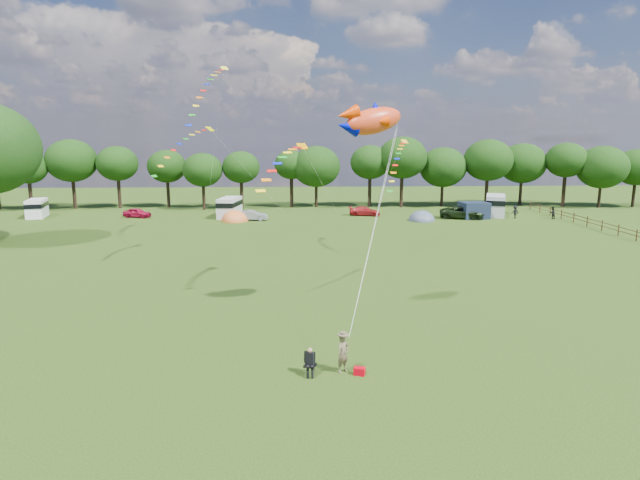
{
  "coord_description": "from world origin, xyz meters",
  "views": [
    {
      "loc": [
        -1.47,
        -22.95,
        9.84
      ],
      "look_at": [
        0.0,
        8.0,
        4.0
      ],
      "focal_mm": 30.0,
      "sensor_mm": 36.0,
      "label": 1
    }
  ],
  "objects_px": {
    "campervan_a": "(37,208)",
    "car_c": "(365,211)",
    "kite_flyer": "(343,354)",
    "walker_b": "(515,212)",
    "car_b": "(252,215)",
    "campervan_b": "(230,207)",
    "tent_greyblue": "(422,220)",
    "walker_a": "(552,213)",
    "campervan_d": "(495,205)",
    "car_d": "(462,213)",
    "camp_chair": "(310,359)",
    "car_a": "(137,213)",
    "tent_orange": "(235,221)",
    "fish_kite": "(369,121)"
  },
  "relations": [
    {
      "from": "car_b",
      "to": "tent_orange",
      "type": "bearing_deg",
      "value": 101.97
    },
    {
      "from": "campervan_d",
      "to": "walker_a",
      "type": "height_order",
      "value": "campervan_d"
    },
    {
      "from": "car_a",
      "to": "car_c",
      "type": "height_order",
      "value": "car_a"
    },
    {
      "from": "car_a",
      "to": "walker_a",
      "type": "bearing_deg",
      "value": -77.35
    },
    {
      "from": "car_c",
      "to": "campervan_b",
      "type": "distance_m",
      "value": 17.55
    },
    {
      "from": "car_a",
      "to": "fish_kite",
      "type": "relative_size",
      "value": 0.93
    },
    {
      "from": "car_c",
      "to": "tent_greyblue",
      "type": "height_order",
      "value": "tent_greyblue"
    },
    {
      "from": "car_c",
      "to": "campervan_d",
      "type": "xyz_separation_m",
      "value": [
        17.11,
        -0.77,
        0.86
      ]
    },
    {
      "from": "car_c",
      "to": "campervan_b",
      "type": "xyz_separation_m",
      "value": [
        -17.53,
        -0.57,
        0.76
      ]
    },
    {
      "from": "car_a",
      "to": "car_d",
      "type": "distance_m",
      "value": 41.36
    },
    {
      "from": "car_a",
      "to": "campervan_d",
      "type": "bearing_deg",
      "value": -73.63
    },
    {
      "from": "car_c",
      "to": "walker_a",
      "type": "height_order",
      "value": "walker_a"
    },
    {
      "from": "campervan_b",
      "to": "camp_chair",
      "type": "distance_m",
      "value": 48.19
    },
    {
      "from": "car_b",
      "to": "campervan_d",
      "type": "distance_m",
      "value": 31.7
    },
    {
      "from": "tent_orange",
      "to": "camp_chair",
      "type": "distance_m",
      "value": 44.65
    },
    {
      "from": "kite_flyer",
      "to": "walker_a",
      "type": "height_order",
      "value": "kite_flyer"
    },
    {
      "from": "tent_greyblue",
      "to": "walker_a",
      "type": "distance_m",
      "value": 16.69
    },
    {
      "from": "car_a",
      "to": "walker_b",
      "type": "distance_m",
      "value": 48.12
    },
    {
      "from": "car_d",
      "to": "camp_chair",
      "type": "bearing_deg",
      "value": 172.58
    },
    {
      "from": "car_b",
      "to": "tent_orange",
      "type": "relative_size",
      "value": 0.97
    },
    {
      "from": "camp_chair",
      "to": "walker_b",
      "type": "bearing_deg",
      "value": 77.27
    },
    {
      "from": "car_c",
      "to": "walker_b",
      "type": "distance_m",
      "value": 18.99
    },
    {
      "from": "car_d",
      "to": "campervan_a",
      "type": "distance_m",
      "value": 54.31
    },
    {
      "from": "tent_orange",
      "to": "walker_a",
      "type": "relative_size",
      "value": 2.34
    },
    {
      "from": "tent_greyblue",
      "to": "kite_flyer",
      "type": "relative_size",
      "value": 2.17
    },
    {
      "from": "car_a",
      "to": "tent_greyblue",
      "type": "xyz_separation_m",
      "value": [
        35.79,
        -4.39,
        -0.59
      ]
    },
    {
      "from": "car_c",
      "to": "campervan_d",
      "type": "height_order",
      "value": "campervan_d"
    },
    {
      "from": "campervan_a",
      "to": "car_b",
      "type": "bearing_deg",
      "value": -112.54
    },
    {
      "from": "car_c",
      "to": "kite_flyer",
      "type": "bearing_deg",
      "value": -174.25
    },
    {
      "from": "car_d",
      "to": "tent_greyblue",
      "type": "bearing_deg",
      "value": 121.97
    },
    {
      "from": "tent_orange",
      "to": "fish_kite",
      "type": "bearing_deg",
      "value": -73.07
    },
    {
      "from": "campervan_d",
      "to": "walker_b",
      "type": "bearing_deg",
      "value": -128.95
    },
    {
      "from": "car_c",
      "to": "campervan_a",
      "type": "relative_size",
      "value": 0.78
    },
    {
      "from": "campervan_b",
      "to": "kite_flyer",
      "type": "distance_m",
      "value": 48.28
    },
    {
      "from": "kite_flyer",
      "to": "walker_a",
      "type": "distance_m",
      "value": 52.98
    },
    {
      "from": "car_d",
      "to": "kite_flyer",
      "type": "distance_m",
      "value": 48.34
    },
    {
      "from": "car_d",
      "to": "camp_chair",
      "type": "relative_size",
      "value": 4.61
    },
    {
      "from": "car_b",
      "to": "campervan_b",
      "type": "distance_m",
      "value": 4.37
    },
    {
      "from": "campervan_d",
      "to": "car_c",
      "type": "bearing_deg",
      "value": 107.85
    },
    {
      "from": "car_a",
      "to": "campervan_b",
      "type": "bearing_deg",
      "value": -74.17
    },
    {
      "from": "tent_orange",
      "to": "camp_chair",
      "type": "relative_size",
      "value": 3.04
    },
    {
      "from": "campervan_a",
      "to": "car_c",
      "type": "bearing_deg",
      "value": -104.81
    },
    {
      "from": "campervan_b",
      "to": "tent_orange",
      "type": "bearing_deg",
      "value": -155.58
    },
    {
      "from": "car_b",
      "to": "fish_kite",
      "type": "distance_m",
      "value": 39.79
    },
    {
      "from": "tent_orange",
      "to": "tent_greyblue",
      "type": "distance_m",
      "value": 23.0
    },
    {
      "from": "tent_orange",
      "to": "camp_chair",
      "type": "bearing_deg",
      "value": -79.74
    },
    {
      "from": "campervan_b",
      "to": "car_a",
      "type": "bearing_deg",
      "value": 97.22
    },
    {
      "from": "car_c",
      "to": "car_b",
      "type": "bearing_deg",
      "value": 118.25
    },
    {
      "from": "tent_orange",
      "to": "walker_b",
      "type": "height_order",
      "value": "walker_b"
    },
    {
      "from": "kite_flyer",
      "to": "walker_b",
      "type": "bearing_deg",
      "value": 19.24
    }
  ]
}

